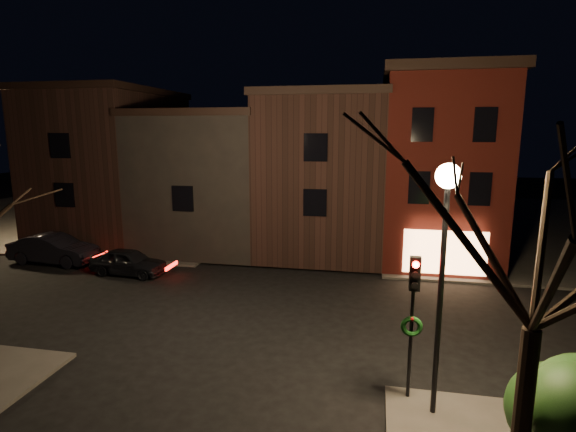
# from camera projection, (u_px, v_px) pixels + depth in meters

# --- Properties ---
(ground) EXTENTS (120.00, 120.00, 0.00)m
(ground) POSITION_uv_depth(u_px,v_px,m) (261.00, 310.00, 18.72)
(ground) COLOR black
(ground) RESTS_ON ground
(sidewalk_far_left) EXTENTS (30.00, 30.00, 0.12)m
(sidewalk_far_left) POSITION_uv_depth(u_px,v_px,m) (107.00, 210.00, 41.78)
(sidewalk_far_left) COLOR #2D2B28
(sidewalk_far_left) RESTS_ON ground
(corner_building) EXTENTS (6.50, 8.50, 10.50)m
(corner_building) POSITION_uv_depth(u_px,v_px,m) (439.00, 166.00, 25.33)
(corner_building) COLOR #4B120D
(corner_building) RESTS_ON ground
(row_building_a) EXTENTS (7.30, 10.30, 9.40)m
(row_building_a) POSITION_uv_depth(u_px,v_px,m) (326.00, 172.00, 27.65)
(row_building_a) COLOR black
(row_building_a) RESTS_ON ground
(row_building_b) EXTENTS (7.80, 10.30, 8.40)m
(row_building_b) POSITION_uv_depth(u_px,v_px,m) (215.00, 178.00, 29.12)
(row_building_b) COLOR black
(row_building_b) RESTS_ON ground
(row_building_c) EXTENTS (7.30, 10.30, 9.90)m
(row_building_c) POSITION_uv_depth(u_px,v_px,m) (113.00, 165.00, 30.35)
(row_building_c) COLOR black
(row_building_c) RESTS_ON ground
(street_lamp_near) EXTENTS (0.60, 0.60, 6.48)m
(street_lamp_near) POSITION_uv_depth(u_px,v_px,m) (445.00, 222.00, 10.79)
(street_lamp_near) COLOR black
(street_lamp_near) RESTS_ON sidewalk_near_right
(traffic_signal) EXTENTS (0.58, 0.38, 4.05)m
(traffic_signal) POSITION_uv_depth(u_px,v_px,m) (413.00, 306.00, 11.83)
(traffic_signal) COLOR black
(traffic_signal) RESTS_ON sidewalk_near_right
(bare_tree_right) EXTENTS (6.40, 6.40, 8.50)m
(bare_tree_right) POSITION_uv_depth(u_px,v_px,m) (546.00, 200.00, 7.96)
(bare_tree_right) COLOR black
(bare_tree_right) RESTS_ON sidewalk_near_right
(parked_car_a) EXTENTS (4.11, 1.93, 1.36)m
(parked_car_a) POSITION_uv_depth(u_px,v_px,m) (129.00, 262.00, 23.20)
(parked_car_a) COLOR black
(parked_car_a) RESTS_ON ground
(parked_car_b) EXTENTS (5.03, 1.94, 1.64)m
(parked_car_b) POSITION_uv_depth(u_px,v_px,m) (54.00, 249.00, 25.14)
(parked_car_b) COLOR black
(parked_car_b) RESTS_ON ground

